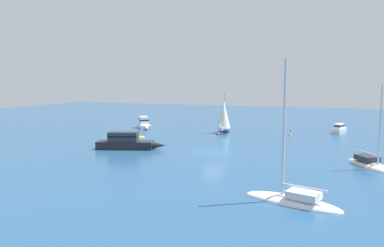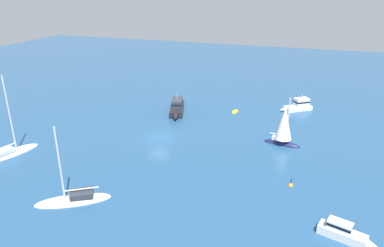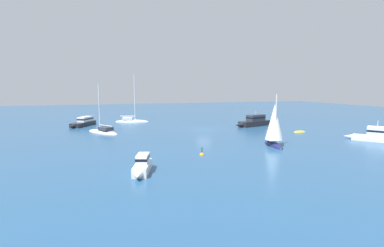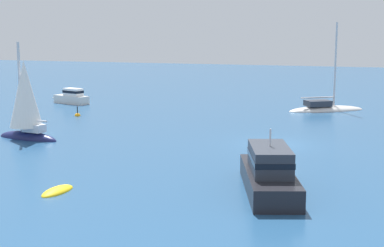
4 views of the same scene
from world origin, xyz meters
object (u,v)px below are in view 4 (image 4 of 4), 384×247
(sailboat, at_px, (325,109))
(dinghy, at_px, (57,192))
(motor_cruiser_1, at_px, (70,97))
(ketch, at_px, (26,104))
(motor_cruiser, at_px, (268,171))
(channel_buoy, at_px, (78,116))

(sailboat, bearing_deg, dinghy, -139.02)
(motor_cruiser_1, xyz_separation_m, ketch, (-17.03, -6.72, 1.68))
(sailboat, distance_m, ketch, 26.40)
(ketch, bearing_deg, dinghy, 138.11)
(motor_cruiser, height_order, sailboat, sailboat)
(motor_cruiser_1, xyz_separation_m, dinghy, (-27.33, -15.29, -0.62))
(motor_cruiser_1, xyz_separation_m, channel_buoy, (-7.03, -4.78, -0.61))
(ketch, distance_m, channel_buoy, 10.44)
(channel_buoy, bearing_deg, ketch, -169.00)
(channel_buoy, bearing_deg, motor_cruiser, -131.34)
(dinghy, bearing_deg, sailboat, 167.66)
(dinghy, xyz_separation_m, channel_buoy, (20.29, 10.52, 0.01))
(motor_cruiser, distance_m, ketch, 18.80)
(channel_buoy, bearing_deg, motor_cruiser_1, 34.19)
(motor_cruiser, relative_size, dinghy, 3.99)
(motor_cruiser, relative_size, ketch, 1.22)
(motor_cruiser_1, height_order, sailboat, sailboat)
(sailboat, distance_m, channel_buoy, 21.66)
(ketch, bearing_deg, motor_cruiser, 166.36)
(dinghy, distance_m, sailboat, 31.31)
(motor_cruiser_1, bearing_deg, ketch, 128.53)
(motor_cruiser_1, relative_size, channel_buoy, 4.47)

